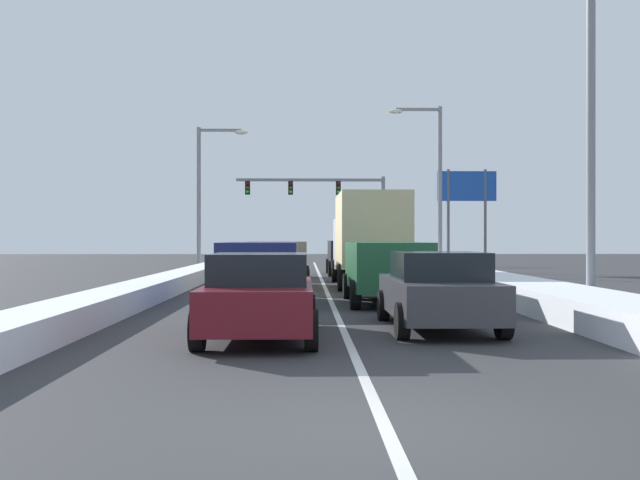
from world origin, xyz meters
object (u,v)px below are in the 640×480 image
object	(u,v)px
suv_black_right_lane_fourth	(349,254)
suv_tan_center_lane_third	(279,259)
suv_green_right_lane_second	(386,266)
traffic_light_gantry	(331,197)
sedan_charcoal_right_lane_nearest	(438,290)
box_truck_right_lane_third	(369,235)
suv_navy_center_lane_second	(261,267)
roadside_sign_right	(467,197)
sedan_white_center_lane_fourth	(278,261)
street_lamp_right_mid	(433,174)
sedan_maroon_center_lane_nearest	(260,295)
street_lamp_left_mid	(206,185)
street_lamp_right_near	(578,94)

from	to	relation	value
suv_black_right_lane_fourth	suv_tan_center_lane_third	world-z (taller)	same
suv_green_right_lane_second	traffic_light_gantry	world-z (taller)	traffic_light_gantry
sedan_charcoal_right_lane_nearest	box_truck_right_lane_third	world-z (taller)	box_truck_right_lane_third
suv_navy_center_lane_second	suv_tan_center_lane_third	bearing A→B (deg)	87.68
traffic_light_gantry	roadside_sign_right	distance (m)	14.87
suv_black_right_lane_fourth	sedan_white_center_lane_fourth	xyz separation A→B (m)	(-3.34, -3.24, -0.25)
suv_green_right_lane_second	street_lamp_right_mid	distance (m)	17.71
suv_navy_center_lane_second	sedan_maroon_center_lane_nearest	bearing A→B (deg)	-86.84
suv_navy_center_lane_second	sedan_white_center_lane_fourth	size ratio (longest dim) A/B	1.09
suv_navy_center_lane_second	street_lamp_left_mid	size ratio (longest dim) A/B	0.65
sedan_charcoal_right_lane_nearest	sedan_maroon_center_lane_nearest	distance (m)	3.62
sedan_maroon_center_lane_nearest	street_lamp_right_mid	bearing A→B (deg)	73.21
suv_black_right_lane_fourth	sedan_maroon_center_lane_nearest	distance (m)	23.39
suv_black_right_lane_fourth	suv_tan_center_lane_third	size ratio (longest dim) A/B	1.00
suv_black_right_lane_fourth	suv_navy_center_lane_second	bearing A→B (deg)	-101.74
suv_black_right_lane_fourth	roadside_sign_right	size ratio (longest dim) A/B	0.89
box_truck_right_lane_third	suv_black_right_lane_fourth	xyz separation A→B (m)	(-0.20, 8.88, -0.88)
box_truck_right_lane_third	sedan_maroon_center_lane_nearest	size ratio (longest dim) A/B	1.60
street_lamp_right_near	suv_navy_center_lane_second	bearing A→B (deg)	167.76
suv_black_right_lane_fourth	traffic_light_gantry	size ratio (longest dim) A/B	0.46
suv_green_right_lane_second	street_lamp_left_mid	xyz separation A→B (m)	(-7.30, 18.60, 3.54)
street_lamp_right_near	street_lamp_right_mid	distance (m)	18.59
suv_black_right_lane_fourth	roadside_sign_right	xyz separation A→B (m)	(6.56, 3.68, 3.00)
suv_green_right_lane_second	suv_navy_center_lane_second	xyz separation A→B (m)	(-3.40, -0.10, 0.00)
traffic_light_gantry	sedan_maroon_center_lane_nearest	bearing A→B (deg)	-93.88
roadside_sign_right	street_lamp_right_near	bearing A→B (deg)	-95.17
sedan_white_center_lane_fourth	street_lamp_left_mid	world-z (taller)	street_lamp_left_mid
sedan_maroon_center_lane_nearest	sedan_white_center_lane_fourth	world-z (taller)	same
box_truck_right_lane_third	suv_tan_center_lane_third	world-z (taller)	box_truck_right_lane_third
suv_green_right_lane_second	street_lamp_right_mid	world-z (taller)	street_lamp_right_mid
suv_black_right_lane_fourth	street_lamp_right_near	distance (m)	19.04
street_lamp_right_mid	traffic_light_gantry	bearing A→B (deg)	105.38
suv_tan_center_lane_third	roadside_sign_right	size ratio (longest dim) A/B	0.89
sedan_charcoal_right_lane_nearest	traffic_light_gantry	world-z (taller)	traffic_light_gantry
sedan_maroon_center_lane_nearest	suv_tan_center_lane_third	bearing A→B (deg)	90.45
sedan_maroon_center_lane_nearest	traffic_light_gantry	xyz separation A→B (m)	(2.72, 40.07, 3.96)
sedan_charcoal_right_lane_nearest	box_truck_right_lane_third	bearing A→B (deg)	90.88
traffic_light_gantry	street_lamp_right_near	distance (m)	35.17
suv_green_right_lane_second	suv_black_right_lane_fourth	xyz separation A→B (m)	(-0.03, 16.13, 0.00)
suv_green_right_lane_second	sedan_maroon_center_lane_nearest	world-z (taller)	suv_green_right_lane_second
box_truck_right_lane_third	roadside_sign_right	distance (m)	14.24
street_lamp_left_mid	suv_black_right_lane_fourth	bearing A→B (deg)	-18.73
sedan_charcoal_right_lane_nearest	street_lamp_left_mid	world-z (taller)	street_lamp_left_mid
suv_green_right_lane_second	suv_navy_center_lane_second	size ratio (longest dim) A/B	1.00
sedan_charcoal_right_lane_nearest	box_truck_right_lane_third	xyz separation A→B (m)	(-0.20, 13.04, 1.14)
sedan_white_center_lane_fourth	traffic_light_gantry	size ratio (longest dim) A/B	0.42
sedan_maroon_center_lane_nearest	street_lamp_right_near	distance (m)	10.31
traffic_light_gantry	street_lamp_right_near	size ratio (longest dim) A/B	1.17
street_lamp_right_mid	street_lamp_left_mid	size ratio (longest dim) A/B	1.11
street_lamp_right_mid	roadside_sign_right	world-z (taller)	street_lamp_right_mid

